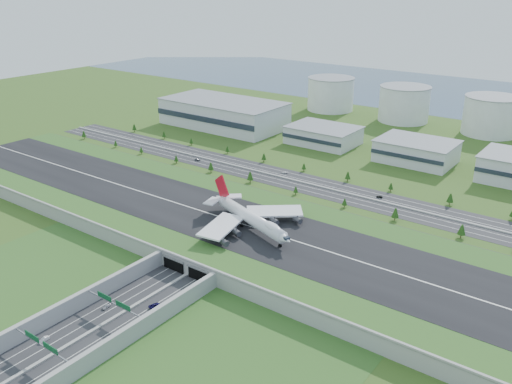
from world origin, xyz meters
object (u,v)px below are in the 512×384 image
Objects in this scene: boeing_747 at (250,218)px; car_7 at (285,172)px; car_1 at (44,340)px; car_5 at (379,197)px; fuel_tank_a at (331,94)px; car_4 at (197,160)px; car_2 at (155,305)px; car_0 at (106,306)px.

boeing_747 is 15.19× the size of car_7.
car_5 is (44.94, 224.18, -0.08)m from car_1.
fuel_tank_a is 334.59m from boeing_747.
fuel_tank_a is 223.18m from car_4.
boeing_747 is at bearing -68.46° from fuel_tank_a.
car_5 is at bearing -94.47° from car_4.
car_5 is (26.78, 180.19, -0.08)m from car_2.
car_0 is at bearing -74.62° from fuel_tank_a.
car_2 is at bearing -67.30° from boeing_747.
fuel_tank_a is 10.01× the size of car_4.
car_1 is at bearing 80.67° from car_2.
car_7 is at bearing 87.31° from car_0.
car_2 reaches higher than car_7.
car_2 is 190.28m from car_7.
car_4 is at bearing -99.44° from car_7.
car_4 is (-120.15, 88.66, -13.46)m from boeing_747.
car_2 is at bearing 25.79° from car_0.
car_5 is at bearing 65.64° from car_7.
car_7 is at bearing -96.73° from car_5.
boeing_747 is 14.15× the size of car_4.
car_0 is at bearing -78.39° from boeing_747.
car_7 is at bearing -69.71° from fuel_tank_a.
boeing_747 is at bearing -73.36° from car_2.
car_2 is (16.93, 13.45, -0.01)m from car_0.
fuel_tank_a is 10.88× the size of car_0.
car_4 reaches higher than car_1.
car_2 is at bearing -6.46° from car_7.
fuel_tank_a is at bearing -148.07° from car_5.
car_1 is at bearing -77.09° from boeing_747.
car_5 is 0.90× the size of car_7.
car_2 is at bearing -71.83° from fuel_tank_a.
car_1 is 236.10m from car_4.
boeing_747 is (122.85, -311.20, -3.07)m from fuel_tank_a.
boeing_747 is 107.91m from car_5.
car_5 is at bearing -53.53° from fuel_tank_a.
car_4 is 75.28m from car_7.
car_2 is 1.19× the size of car_7.
fuel_tank_a is 0.71× the size of boeing_747.
car_1 is 47.59m from car_2.
car_1 is 0.85× the size of car_2.
boeing_747 is at bearing 76.86° from car_1.
fuel_tank_a is 11.93× the size of car_5.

